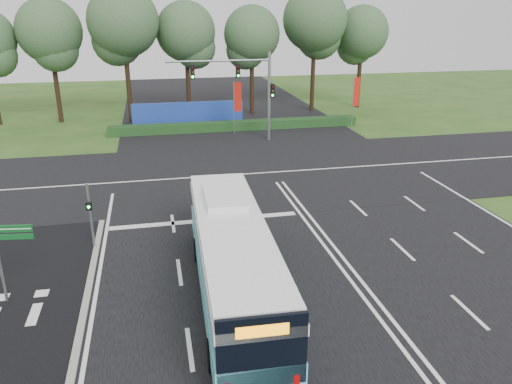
# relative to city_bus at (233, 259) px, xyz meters

# --- Properties ---
(ground) EXTENTS (120.00, 120.00, 0.00)m
(ground) POSITION_rel_city_bus_xyz_m (4.75, 2.41, -1.67)
(ground) COLOR #264E1A
(ground) RESTS_ON ground
(road_main) EXTENTS (20.00, 120.00, 0.04)m
(road_main) POSITION_rel_city_bus_xyz_m (4.75, 2.41, -1.65)
(road_main) COLOR black
(road_main) RESTS_ON ground
(road_cross) EXTENTS (120.00, 14.00, 0.05)m
(road_cross) POSITION_rel_city_bus_xyz_m (4.75, 14.41, -1.65)
(road_cross) COLOR black
(road_cross) RESTS_ON ground
(bike_path) EXTENTS (5.00, 18.00, 0.06)m
(bike_path) POSITION_rel_city_bus_xyz_m (-7.75, -0.59, -1.64)
(bike_path) COLOR black
(bike_path) RESTS_ON ground
(kerb_strip) EXTENTS (0.25, 18.00, 0.12)m
(kerb_strip) POSITION_rel_city_bus_xyz_m (-5.35, -0.59, -1.61)
(kerb_strip) COLOR gray
(kerb_strip) RESTS_ON ground
(city_bus) EXTENTS (2.83, 11.66, 3.32)m
(city_bus) POSITION_rel_city_bus_xyz_m (0.00, 0.00, 0.00)
(city_bus) COLOR #64D7E9
(city_bus) RESTS_ON ground
(pedestrian_signal) EXTENTS (0.25, 0.40, 3.09)m
(pedestrian_signal) POSITION_rel_city_bus_xyz_m (-5.45, 5.39, 0.02)
(pedestrian_signal) COLOR gray
(pedestrian_signal) RESTS_ON ground
(street_sign) EXTENTS (1.39, 0.26, 3.57)m
(street_sign) POSITION_rel_city_bus_xyz_m (-7.89, 1.51, 0.61)
(street_sign) COLOR gray
(street_sign) RESTS_ON ground
(banner_flag_mid) EXTENTS (0.64, 0.26, 4.54)m
(banner_flag_mid) POSITION_rel_city_bus_xyz_m (4.53, 25.17, 1.29)
(banner_flag_mid) COLOR gray
(banner_flag_mid) RESTS_ON ground
(banner_flag_right) EXTENTS (0.67, 0.24, 4.68)m
(banner_flag_right) POSITION_rel_city_bus_xyz_m (14.99, 25.02, 1.37)
(banner_flag_right) COLOR gray
(banner_flag_right) RESTS_ON ground
(traffic_light_gantry) EXTENTS (8.41, 0.28, 7.00)m
(traffic_light_gantry) POSITION_rel_city_bus_xyz_m (4.96, 22.91, 2.99)
(traffic_light_gantry) COLOR gray
(traffic_light_gantry) RESTS_ON ground
(hedge) EXTENTS (22.00, 1.20, 0.80)m
(hedge) POSITION_rel_city_bus_xyz_m (4.75, 26.91, -1.27)
(hedge) COLOR #153A18
(hedge) RESTS_ON ground
(blue_hoarding) EXTENTS (10.00, 0.30, 2.20)m
(blue_hoarding) POSITION_rel_city_bus_xyz_m (0.75, 29.41, -0.57)
(blue_hoarding) COLOR #1C3A9A
(blue_hoarding) RESTS_ON ground
(eucalyptus_row) EXTENTS (41.26, 8.40, 12.31)m
(eucalyptus_row) POSITION_rel_city_bus_xyz_m (1.86, 33.73, 6.66)
(eucalyptus_row) COLOR black
(eucalyptus_row) RESTS_ON ground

